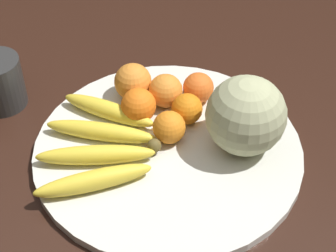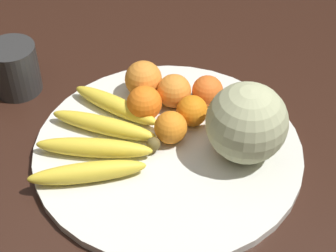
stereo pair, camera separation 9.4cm
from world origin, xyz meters
TOP-DOWN VIEW (x-y plane):
  - kitchen_table at (0.00, 0.00)m, footprint 1.27×0.92m
  - fruit_bowl at (0.00, -0.04)m, footprint 0.47×0.47m
  - melon at (0.01, -0.17)m, footprint 0.14×0.14m
  - banana_bunch at (-0.02, 0.07)m, footprint 0.27×0.21m
  - orange_front_left at (0.07, -0.07)m, footprint 0.06×0.06m
  - orange_front_right at (0.11, -0.03)m, footprint 0.06×0.06m
  - orange_mid_center at (0.02, -0.04)m, footprint 0.06×0.06m
  - orange_back_left at (0.13, 0.03)m, footprint 0.07×0.07m
  - orange_back_right at (0.13, -0.09)m, footprint 0.06×0.06m
  - orange_top_small at (0.07, 0.01)m, footprint 0.06×0.06m
  - produce_tag at (0.07, -0.04)m, footprint 0.10×0.07m

SIDE VIEW (x-z plane):
  - kitchen_table at x=0.00m, z-range 0.27..1.02m
  - fruit_bowl at x=0.00m, z-range 0.75..0.76m
  - produce_tag at x=0.07m, z-range 0.76..0.77m
  - banana_bunch at x=-0.02m, z-range 0.76..0.80m
  - orange_front_left at x=0.07m, z-range 0.76..0.82m
  - orange_mid_center at x=0.02m, z-range 0.76..0.82m
  - orange_back_right at x=0.13m, z-range 0.76..0.82m
  - orange_front_right at x=0.11m, z-range 0.76..0.83m
  - orange_top_small at x=0.07m, z-range 0.76..0.83m
  - orange_back_left at x=0.13m, z-range 0.76..0.83m
  - melon at x=0.01m, z-range 0.76..0.90m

